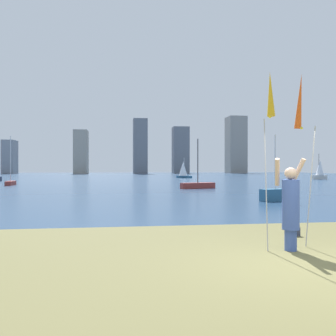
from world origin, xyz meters
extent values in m
cube|color=navy|center=(0.00, 62.33, -0.06)|extent=(120.00, 115.33, 0.12)
cube|color=#33301C|center=(0.00, 4.67, -0.02)|extent=(120.00, 0.70, 0.02)
cylinder|color=#3F59A5|center=(0.14, 1.19, 0.22)|extent=(0.25, 0.25, 0.44)
cylinder|color=#3F59A5|center=(0.14, 1.19, 0.96)|extent=(0.35, 0.35, 1.05)
sphere|color=#D1A889|center=(0.14, 1.19, 1.61)|extent=(0.25, 0.25, 0.25)
cylinder|color=#D1A889|center=(-0.09, 1.34, 1.64)|extent=(0.26, 0.41, 0.60)
cylinder|color=#D1A889|center=(0.36, 1.34, 1.64)|extent=(0.26, 0.41, 0.60)
cylinder|color=#B2B2B7|center=(-0.36, 1.30, 1.39)|extent=(0.02, 0.22, 2.77)
cone|color=yellow|center=(-0.36, 1.07, 3.24)|extent=(0.16, 0.22, 0.93)
sphere|color=yellow|center=(-0.36, 1.10, 2.78)|extent=(0.06, 0.06, 0.06)
cylinder|color=#B2B2B7|center=(0.63, 1.30, 1.31)|extent=(0.02, 0.40, 2.60)
cone|color=#F25919|center=(0.63, 1.76, 3.23)|extent=(0.16, 0.33, 1.23)
sphere|color=yellow|center=(0.63, 1.67, 2.62)|extent=(0.06, 0.06, 0.06)
cube|color=#33384C|center=(1.02, 2.70, 0.11)|extent=(0.20, 0.15, 0.22)
cube|color=#2D6084|center=(7.26, 52.54, 0.19)|extent=(2.36, 2.70, 0.38)
cylinder|color=silver|center=(7.26, 52.54, 1.89)|extent=(0.08, 0.08, 3.03)
cone|color=white|center=(7.13, 52.71, 1.56)|extent=(1.98, 1.98, 2.37)
cube|color=maroon|center=(-14.01, 30.86, 0.21)|extent=(0.66, 2.24, 0.41)
cylinder|color=silver|center=(-14.01, 30.86, 2.62)|extent=(0.07, 0.07, 4.41)
cube|color=silver|center=(25.71, 43.13, 0.31)|extent=(2.34, 0.86, 0.63)
cylinder|color=#47474C|center=(25.71, 43.13, 2.20)|extent=(0.07, 0.07, 3.15)
cone|color=white|center=(25.88, 43.14, 1.73)|extent=(1.21, 1.21, 2.21)
cube|color=#2D6084|center=(4.59, 11.71, 0.31)|extent=(1.75, 1.04, 0.63)
cylinder|color=silver|center=(4.59, 11.71, 2.04)|extent=(0.06, 0.06, 2.82)
cube|color=maroon|center=(3.02, 23.07, 0.24)|extent=(3.03, 1.40, 0.48)
cylinder|color=#47474C|center=(3.02, 23.07, 2.30)|extent=(0.09, 0.09, 3.65)
cube|color=gray|center=(-34.02, 99.43, 4.71)|extent=(3.19, 5.40, 9.41)
cube|color=gray|center=(-14.20, 97.37, 6.12)|extent=(3.73, 6.24, 12.23)
cube|color=slate|center=(2.40, 95.49, 7.74)|extent=(3.94, 5.06, 15.47)
cube|color=slate|center=(14.54, 98.31, 6.87)|extent=(4.71, 4.30, 13.73)
cube|color=gray|center=(32.29, 100.48, 8.70)|extent=(5.39, 6.01, 17.40)
camera|label=1|loc=(-3.41, -5.84, 1.74)|focal=38.12mm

